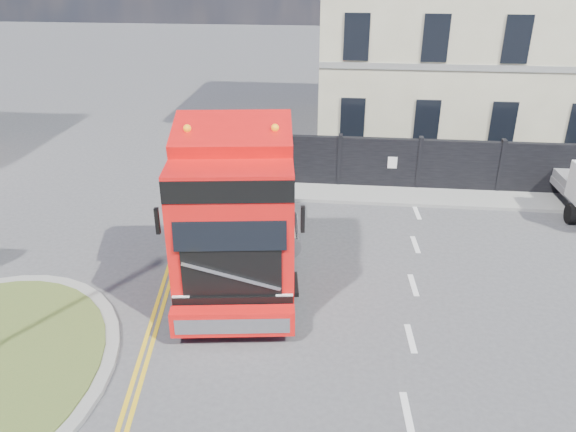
# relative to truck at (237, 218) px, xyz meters

# --- Properties ---
(ground) EXTENTS (120.00, 120.00, 0.00)m
(ground) POSITION_rel_truck_xyz_m (1.55, -1.52, -2.05)
(ground) COLOR #424244
(ground) RESTS_ON ground
(hoarding_fence) EXTENTS (18.80, 0.25, 2.00)m
(hoarding_fence) POSITION_rel_truck_xyz_m (8.10, 7.48, -1.05)
(hoarding_fence) COLOR black
(hoarding_fence) RESTS_ON ground
(georgian_building) EXTENTS (12.30, 10.30, 12.80)m
(georgian_building) POSITION_rel_truck_xyz_m (7.55, 14.98, 3.72)
(georgian_building) COLOR beige
(georgian_building) RESTS_ON ground
(pavement_far) EXTENTS (20.00, 1.60, 0.12)m
(pavement_far) POSITION_rel_truck_xyz_m (7.55, 6.58, -1.99)
(pavement_far) COLOR gray
(pavement_far) RESTS_ON ground
(truck) EXTENTS (3.82, 7.96, 4.58)m
(truck) POSITION_rel_truck_xyz_m (0.00, 0.00, 0.00)
(truck) COLOR black
(truck) RESTS_ON ground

